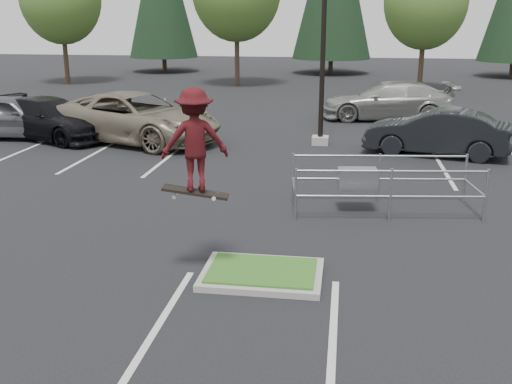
# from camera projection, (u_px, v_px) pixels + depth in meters

# --- Properties ---
(ground) EXTENTS (120.00, 120.00, 0.00)m
(ground) POSITION_uv_depth(u_px,v_px,m) (262.00, 277.00, 11.02)
(ground) COLOR black
(ground) RESTS_ON ground
(grass_median) EXTENTS (2.20, 1.60, 0.16)m
(grass_median) POSITION_uv_depth(u_px,v_px,m) (262.00, 273.00, 10.99)
(grass_median) COLOR #A3A197
(grass_median) RESTS_ON ground
(stall_lines) EXTENTS (22.62, 17.60, 0.01)m
(stall_lines) POSITION_uv_depth(u_px,v_px,m) (244.00, 186.00, 16.92)
(stall_lines) COLOR silver
(stall_lines) RESTS_ON ground
(light_pole) EXTENTS (0.70, 0.60, 10.12)m
(light_pole) POSITION_uv_depth(u_px,v_px,m) (324.00, 17.00, 21.02)
(light_pole) COLOR #A3A197
(light_pole) RESTS_ON ground
(decid_a) EXTENTS (5.44, 5.44, 8.91)m
(decid_a) POSITION_uv_depth(u_px,v_px,m) (61.00, 0.00, 40.47)
(decid_a) COLOR #38281C
(decid_a) RESTS_ON ground
(decid_c) EXTENTS (5.12, 5.12, 8.38)m
(decid_c) POSITION_uv_depth(u_px,v_px,m) (425.00, 4.00, 36.95)
(decid_c) COLOR #38281C
(decid_c) RESTS_ON ground
(cart_corral) EXTENTS (4.62, 2.16, 1.26)m
(cart_corral) POSITION_uv_depth(u_px,v_px,m) (364.00, 180.00, 14.54)
(cart_corral) COLOR #95979D
(cart_corral) RESTS_ON ground
(skateboarder) EXTENTS (1.32, 1.01, 1.97)m
(skateboarder) POSITION_uv_depth(u_px,v_px,m) (194.00, 141.00, 10.42)
(skateboarder) COLOR black
(skateboarder) RESTS_ON ground
(car_l_tan) EXTENTS (7.31, 5.16, 1.85)m
(car_l_tan) POSITION_uv_depth(u_px,v_px,m) (134.00, 117.00, 22.58)
(car_l_tan) COLOR #7B715E
(car_l_tan) RESTS_ON ground
(car_l_black) EXTENTS (5.92, 4.16, 1.59)m
(car_l_black) POSITION_uv_depth(u_px,v_px,m) (48.00, 118.00, 23.12)
(car_l_black) COLOR black
(car_l_black) RESTS_ON ground
(car_l_grey) EXTENTS (5.10, 2.28, 1.70)m
(car_l_grey) POSITION_uv_depth(u_px,v_px,m) (11.00, 116.00, 23.32)
(car_l_grey) COLOR #54565C
(car_l_grey) RESTS_ON ground
(car_r_charc) EXTENTS (5.05, 2.67, 1.58)m
(car_r_charc) POSITION_uv_depth(u_px,v_px,m) (437.00, 132.00, 20.43)
(car_r_charc) COLOR black
(car_r_charc) RESTS_ON ground
(car_far_silver) EXTENTS (6.11, 2.82, 1.73)m
(car_far_silver) POSITION_uv_depth(u_px,v_px,m) (389.00, 101.00, 27.36)
(car_far_silver) COLOR #989893
(car_far_silver) RESTS_ON ground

